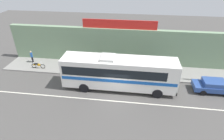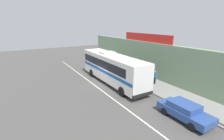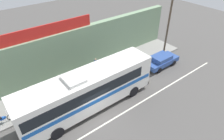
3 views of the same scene
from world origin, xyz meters
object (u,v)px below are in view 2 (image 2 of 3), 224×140
(motorcycle_blue, at_px, (106,65))
(pedestrian_far_right, at_px, (147,77))
(parked_car, at_px, (184,111))
(motorcycle_red, at_px, (96,60))
(intercity_bus, at_px, (112,67))
(pedestrian_far_left, at_px, (99,55))
(pedestrian_near_shop, at_px, (155,76))

(motorcycle_blue, distance_m, pedestrian_far_right, 9.38)
(parked_car, distance_m, motorcycle_red, 20.76)
(motorcycle_blue, relative_size, motorcycle_red, 1.04)
(motorcycle_red, height_order, pedestrian_far_right, pedestrian_far_right)
(motorcycle_red, xyz_separation_m, pedestrian_far_right, (13.52, 0.48, 0.49))
(intercity_bus, relative_size, motorcycle_blue, 6.28)
(pedestrian_far_left, bearing_deg, intercity_bus, -19.31)
(parked_car, height_order, pedestrian_near_shop, pedestrian_near_shop)
(intercity_bus, bearing_deg, pedestrian_near_shop, 49.51)
(pedestrian_far_right, relative_size, pedestrian_far_left, 0.97)
(intercity_bus, distance_m, motorcycle_blue, 7.07)
(parked_car, xyz_separation_m, pedestrian_near_shop, (-6.63, 3.39, 0.36))
(parked_car, bearing_deg, pedestrian_far_left, 170.78)
(motorcycle_blue, xyz_separation_m, pedestrian_near_shop, (9.85, 1.44, 0.53))
(motorcycle_red, xyz_separation_m, pedestrian_far_left, (-1.53, 1.48, 0.51))
(motorcycle_red, height_order, pedestrian_far_left, pedestrian_far_left)
(pedestrian_far_right, height_order, pedestrian_near_shop, pedestrian_near_shop)
(pedestrian_far_left, bearing_deg, pedestrian_near_shop, -0.76)
(parked_car, relative_size, pedestrian_far_right, 2.67)
(pedestrian_near_shop, bearing_deg, parked_car, -27.10)
(pedestrian_far_right, bearing_deg, pedestrian_near_shop, 57.50)
(motorcycle_red, relative_size, pedestrian_far_right, 1.16)
(pedestrian_near_shop, bearing_deg, motorcycle_red, -174.83)
(motorcycle_blue, relative_size, pedestrian_far_left, 1.17)
(intercity_bus, xyz_separation_m, motorcycle_blue, (-6.40, 2.59, -1.50))
(intercity_bus, relative_size, motorcycle_red, 6.50)
(parked_car, bearing_deg, motorcycle_red, 174.13)
(motorcycle_blue, distance_m, pedestrian_near_shop, 9.97)
(pedestrian_far_right, bearing_deg, motorcycle_blue, -176.00)
(parked_car, xyz_separation_m, pedestrian_far_right, (-7.13, 2.60, 0.31))
(parked_car, xyz_separation_m, pedestrian_far_left, (-22.18, 3.60, 0.34))
(motorcycle_blue, xyz_separation_m, motorcycle_red, (-4.18, 0.17, 0.00))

